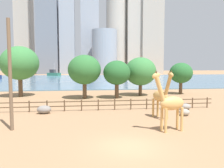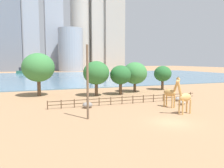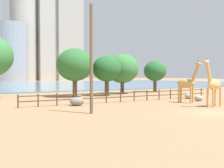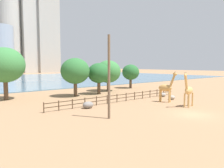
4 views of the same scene
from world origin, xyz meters
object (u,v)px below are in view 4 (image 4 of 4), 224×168
Objects in this scene: boulder_near_fence at (163,95)px; tree_left_small at (108,72)px; boulder_by_pole at (88,105)px; tree_right_small at (131,72)px; utility_pole at (109,77)px; tree_right_tall at (75,71)px; tree_center_broad at (99,73)px; giraffe_companion at (188,91)px; boulder_small at (172,97)px; giraffe_tall at (166,88)px; tree_left_large at (5,65)px.

tree_left_small is (-2.11, 13.25, 3.94)m from boulder_near_fence.
boulder_by_pole is 0.26× the size of tree_right_small.
tree_left_small is at bearing 51.12° from utility_pole.
boulder_by_pole is at bearing -112.43° from tree_right_tall.
tree_center_broad is 0.87× the size of tree_right_tall.
utility_pole is at bearing -160.46° from boulder_near_fence.
giraffe_companion is 18.83m from tree_center_broad.
tree_right_small reaches higher than boulder_small.
boulder_by_pole is 15.17m from boulder_small.
utility_pole is 1.31× the size of tree_left_small.
tree_center_broad is 1.04× the size of tree_right_small.
giraffe_tall is 12.71m from boulder_by_pole.
tree_right_small is at bearing -127.68° from giraffe_companion.
boulder_small is 14.97m from tree_center_broad.
utility_pole is 8.18× the size of boulder_small.
tree_left_large is (-6.49, 14.61, 5.30)m from boulder_by_pole.
tree_left_large is at bearing 113.93° from boulder_by_pole.
tree_left_small is at bearing 30.93° from tree_center_broad.
utility_pole is 25.19m from tree_left_small.
boulder_by_pole is at bearing -147.17° from tree_right_small.
tree_left_small is at bearing 99.05° from boulder_near_fence.
boulder_near_fence is 0.84× the size of boulder_by_pole.
boulder_small is at bearing -11.07° from boulder_by_pole.
tree_left_large reaches higher than tree_right_tall.
boulder_small is (14.89, -2.91, -0.09)m from boulder_by_pole.
utility_pole is (-12.63, 1.87, 2.21)m from giraffe_companion.
boulder_by_pole is at bearing -126.61° from giraffe_tall.
tree_right_tall is at bearing -171.87° from giraffe_tall.
utility_pole is 1.27× the size of tree_right_tall.
utility_pole is at bearing -19.56° from giraffe_companion.
boulder_by_pole is 16.84m from tree_left_large.
giraffe_companion is 4.46× the size of boulder_small.
boulder_small is (3.70, 5.15, -1.90)m from giraffe_companion.
giraffe_companion is at bearing -122.73° from boulder_near_fence.
tree_left_small reaches higher than giraffe_tall.
tree_right_small is at bearing 40.88° from utility_pole.
tree_left_large is 16.74m from tree_center_broad.
utility_pole reaches higher than tree_left_small.
giraffe_companion is at bearing -85.39° from tree_center_broad.
tree_left_large reaches higher than tree_left_small.
tree_right_small is (10.46, 18.27, 1.71)m from giraffe_tall.
tree_right_tall is 18.36m from tree_right_small.
utility_pole reaches higher than giraffe_companion.
utility_pole is at bearing -128.88° from tree_left_small.
boulder_small is 0.19× the size of tree_right_small.
tree_center_broad is 5.46m from tree_left_small.
tree_left_small is at bearing -172.44° from tree_right_small.
tree_right_tall is (-12.01, 10.67, 4.29)m from boulder_near_fence.
tree_right_tall is (-7.52, 14.63, 2.42)m from giraffe_tall.
tree_left_small is (15.81, 19.61, -0.17)m from utility_pole.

